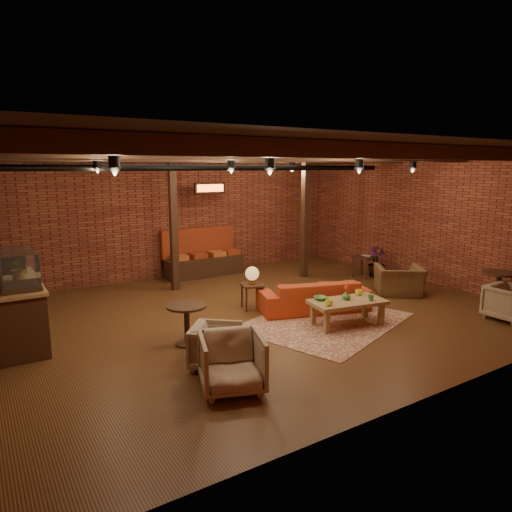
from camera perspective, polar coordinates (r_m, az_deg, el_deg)
floor at (r=9.11m, az=-0.17°, el=-7.26°), size 10.00×10.00×0.00m
ceiling at (r=8.66m, az=-0.18°, el=13.28°), size 10.00×8.00×0.02m
wall_back at (r=12.30m, az=-10.14°, el=4.96°), size 10.00×0.02×3.20m
wall_front at (r=5.81m, az=21.23°, el=-2.21°), size 10.00×0.02×3.20m
wall_right at (r=12.14m, az=20.33°, el=4.37°), size 0.02×8.00×3.20m
ceiling_beams at (r=8.66m, az=-0.18°, el=12.49°), size 9.80×6.40×0.22m
ceiling_pipe at (r=10.05m, az=-5.11°, el=10.92°), size 9.60×0.12×0.12m
post_left at (r=10.78m, az=-10.28°, el=4.13°), size 0.16×0.16×3.20m
post_right at (r=11.98m, az=6.15°, el=4.91°), size 0.16×0.16×3.20m
service_counter at (r=8.60m, az=-28.00°, el=-4.13°), size 0.80×2.50×1.60m
plant_counter at (r=8.72m, az=-27.70°, el=-1.09°), size 0.35×0.39×0.30m
banquette at (r=12.29m, az=-6.58°, el=-0.13°), size 2.10×0.70×1.00m
service_sign at (r=11.67m, az=-5.81°, el=8.45°), size 0.86×0.06×0.30m
ceiling_spotlights at (r=8.66m, az=-0.18°, el=11.03°), size 6.40×4.40×0.28m
rug at (r=8.77m, az=8.61°, el=-8.08°), size 3.59×3.15×0.01m
sofa at (r=9.31m, az=7.20°, el=-4.90°), size 2.35×1.48×0.64m
coffee_table at (r=8.54m, az=11.26°, el=-5.80°), size 1.48×0.92×0.72m
side_table_lamp at (r=9.26m, az=-0.48°, el=-2.62°), size 0.52×0.52×0.89m
round_table_left at (r=7.54m, az=-8.65°, el=-7.65°), size 0.65×0.65×0.68m
armchair_a at (r=6.73m, az=-5.03°, el=-10.90°), size 0.92×0.92×0.69m
armchair_b at (r=6.05m, az=-3.06°, el=-12.83°), size 1.00×0.97×0.82m
armchair_right at (r=10.88m, az=17.47°, el=-2.34°), size 1.21×1.13×0.89m
side_table_book at (r=12.37m, az=13.40°, el=-0.25°), size 0.58×0.58×0.57m
round_table_right at (r=10.49m, az=28.06°, el=-3.16°), size 0.67×0.67×0.78m
armchair_far at (r=9.92m, az=29.10°, el=-4.93°), size 0.73×0.68×0.74m
plant_tall at (r=12.34m, az=15.00°, el=2.94°), size 1.59×1.59×2.42m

